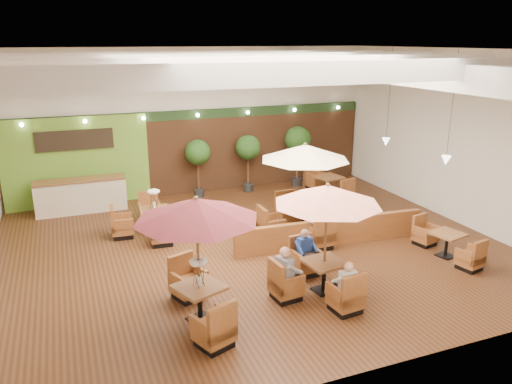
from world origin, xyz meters
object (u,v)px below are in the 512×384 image
service_counter (81,196)px  topiary_1 (248,150)px  table_5 (328,187)px  diner_4 (320,223)px  table_3 (147,220)px  topiary_0 (198,155)px  table_2 (302,170)px  diner_3 (320,222)px  diner_0 (347,281)px  booth_divider (331,232)px  table_1 (324,215)px  table_4 (446,245)px  diner_2 (286,268)px  table_0 (197,228)px  topiary_2 (298,142)px  diner_1 (305,247)px

service_counter → topiary_1: (6.25, 0.20, 1.08)m
table_5 → diner_4: size_ratio=3.31×
table_3 → topiary_0: topiary_0 is taller
table_2 → diner_3: 1.66m
table_5 → diner_0: diner_0 is taller
booth_divider → table_1: bearing=-120.9°
table_2 → table_4: 4.52m
topiary_1 → diner_2: topiary_1 is taller
service_counter → diner_4: 8.49m
table_5 → diner_0: 8.50m
table_0 → topiary_2: bearing=32.4°
diner_0 → table_5: bearing=64.3°
booth_divider → diner_4: 0.55m
table_3 → diner_3: (4.42, -2.90, 0.32)m
table_5 → service_counter: bearing=157.5°
service_counter → topiary_0: bearing=2.7°
service_counter → table_1: size_ratio=1.11×
table_3 → diner_4: bearing=-28.7°
table_4 → diner_0: 4.41m
service_counter → table_2: bearing=-38.0°
topiary_1 → diner_1: topiary_1 is taller
table_1 → topiary_0: table_1 is taller
table_2 → diner_2: 4.16m
table_5 → topiary_1: (-2.61, 1.76, 1.29)m
diner_4 → table_4: bearing=-40.6°
topiary_2 → diner_0: 9.98m
topiary_1 → diner_3: topiary_1 is taller
table_1 → diner_1: 1.55m
topiary_0 → diner_2: bearing=-91.4°
table_4 → diner_3: bearing=136.2°
table_3 → topiary_2: topiary_2 is taller
diner_0 → diner_2: diner_2 is taller
service_counter → topiary_2: topiary_2 is taller
service_counter → topiary_1: size_ratio=1.34×
table_2 → table_4: table_2 is taller
booth_divider → topiary_1: (-0.33, 5.99, 1.26)m
service_counter → table_0: table_0 is taller
table_3 → topiary_2: size_ratio=1.09×
table_1 → diner_1: bearing=80.1°
table_1 → diner_0: 1.55m
booth_divider → diner_0: bearing=-111.4°
diner_4 → table_5: bearing=48.3°
diner_0 → diner_4: (1.14, 3.32, 0.03)m
diner_4 → diner_2: bearing=-141.8°
diner_1 → table_1: bearing=80.7°
topiary_1 → diner_0: bearing=-97.4°
topiary_0 → diner_3: 6.38m
diner_4 → diner_0: bearing=-118.4°
table_0 → topiary_2: (6.42, 8.52, -0.29)m
table_2 → diner_4: 1.67m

